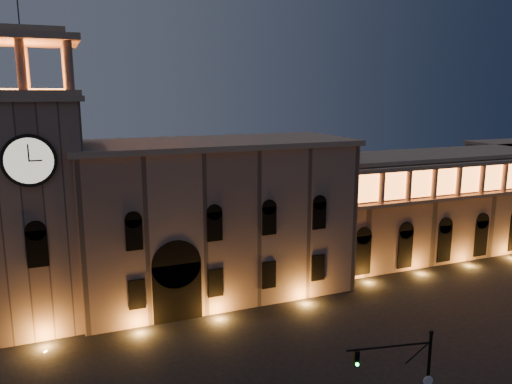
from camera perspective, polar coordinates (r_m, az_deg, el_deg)
government_building at (r=56.81m, az=-4.69°, el=-2.99°), size 30.80×12.80×17.60m
clock_tower at (r=52.69m, az=-23.92°, el=-0.92°), size 9.80×9.80×32.40m
colonnade_wing at (r=75.85m, az=20.21°, el=-1.12°), size 40.60×11.50×14.50m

